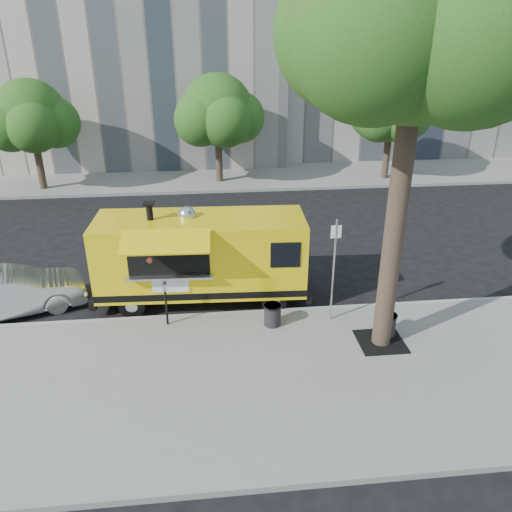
{
  "coord_description": "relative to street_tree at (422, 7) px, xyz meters",
  "views": [
    {
      "loc": [
        -1.81,
        -13.32,
        7.66
      ],
      "look_at": [
        -0.39,
        0.0,
        1.49
      ],
      "focal_mm": 35.0,
      "sensor_mm": 36.0,
      "label": 1
    }
  ],
  "objects": [
    {
      "name": "ground",
      "position": [
        -2.6,
        2.8,
        -8.01
      ],
      "size": [
        120.0,
        120.0,
        0.0
      ],
      "primitive_type": "plane",
      "color": "black",
      "rests_on": "ground"
    },
    {
      "name": "sidewalk",
      "position": [
        -2.6,
        -1.2,
        -7.94
      ],
      "size": [
        60.0,
        6.0,
        0.15
      ],
      "primitive_type": "cube",
      "color": "gray",
      "rests_on": "ground"
    },
    {
      "name": "curb",
      "position": [
        -2.6,
        1.87,
        -7.94
      ],
      "size": [
        60.0,
        0.14,
        0.16
      ],
      "primitive_type": "cube",
      "color": "#999993",
      "rests_on": "ground"
    },
    {
      "name": "far_sidewalk",
      "position": [
        -2.6,
        16.3,
        -7.94
      ],
      "size": [
        60.0,
        5.0,
        0.15
      ],
      "primitive_type": "cube",
      "color": "gray",
      "rests_on": "ground"
    },
    {
      "name": "street_tree",
      "position": [
        0.0,
        0.0,
        0.0
      ],
      "size": [
        4.68,
        4.68,
        10.27
      ],
      "color": "#33261C",
      "rests_on": "sidewalk"
    },
    {
      "name": "tree_well",
      "position": [
        0.0,
        0.0,
        -7.86
      ],
      "size": [
        1.2,
        1.2,
        0.02
      ],
      "primitive_type": "cube",
      "color": "black",
      "rests_on": "sidewalk"
    },
    {
      "name": "far_tree_a",
      "position": [
        -12.6,
        15.1,
        -4.24
      ],
      "size": [
        3.42,
        3.42,
        5.36
      ],
      "color": "#33261C",
      "rests_on": "far_sidewalk"
    },
    {
      "name": "far_tree_b",
      "position": [
        -3.6,
        15.5,
        -4.18
      ],
      "size": [
        3.6,
        3.6,
        5.5
      ],
      "color": "#33261C",
      "rests_on": "far_sidewalk"
    },
    {
      "name": "far_tree_c",
      "position": [
        5.4,
        15.2,
        -4.3
      ],
      "size": [
        3.24,
        3.24,
        5.21
      ],
      "color": "#33261C",
      "rests_on": "far_sidewalk"
    },
    {
      "name": "sign_post",
      "position": [
        -1.05,
        1.25,
        -6.16
      ],
      "size": [
        0.28,
        0.06,
        3.0
      ],
      "color": "silver",
      "rests_on": "sidewalk"
    },
    {
      "name": "parking_meter",
      "position": [
        -5.6,
        1.45,
        -7.03
      ],
      "size": [
        0.11,
        0.11,
        1.33
      ],
      "color": "black",
      "rests_on": "sidewalk"
    },
    {
      "name": "food_truck",
      "position": [
        -4.63,
        2.97,
        -6.53
      ],
      "size": [
        6.48,
        3.08,
        3.15
      ],
      "rotation": [
        0.0,
        0.0,
        -0.04
      ],
      "color": "yellow",
      "rests_on": "ground"
    },
    {
      "name": "sedan",
      "position": [
        -10.13,
        2.8,
        -7.34
      ],
      "size": [
        4.31,
        2.69,
        1.34
      ],
      "primitive_type": "imported",
      "rotation": [
        0.0,
        0.0,
        1.91
      ],
      "color": "silver",
      "rests_on": "ground"
    },
    {
      "name": "trash_bin_left",
      "position": [
        0.24,
        0.31,
        -7.53
      ],
      "size": [
        0.52,
        0.52,
        0.62
      ],
      "color": "black",
      "rests_on": "sidewalk"
    },
    {
      "name": "trash_bin_right",
      "position": [
        -2.71,
        1.14,
        -7.54
      ],
      "size": [
        0.51,
        0.51,
        0.61
      ],
      "color": "black",
      "rests_on": "sidewalk"
    }
  ]
}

